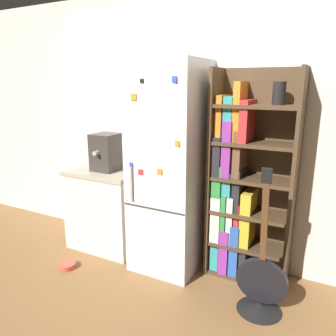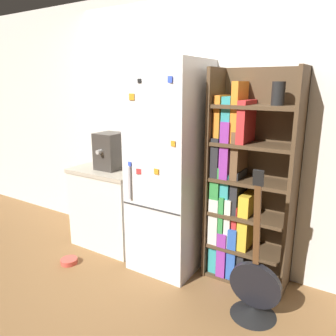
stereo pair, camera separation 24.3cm
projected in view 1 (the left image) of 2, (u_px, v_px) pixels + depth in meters
The scene contains 8 objects.
ground_plane at pixel (163, 269), 3.16m from camera, with size 16.00×16.00×0.00m, color olive.
wall_back at pixel (185, 129), 3.24m from camera, with size 8.00×0.05×2.60m.
refrigerator at pixel (170, 169), 3.03m from camera, with size 0.61×0.65×1.94m.
bookshelf at pixel (241, 188), 2.92m from camera, with size 0.72×0.35×1.87m.
kitchen_counter at pixel (108, 208), 3.54m from camera, with size 0.77×0.58×0.86m.
espresso_machine at pixel (106, 152), 3.36m from camera, with size 0.25×0.32×0.38m.
guitar at pixel (261, 291), 2.54m from camera, with size 0.39×0.35×1.19m.
pet_bowl at pixel (67, 265), 3.17m from camera, with size 0.17×0.17×0.05m.
Camera 1 is at (1.33, -2.47, 1.74)m, focal length 35.00 mm.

